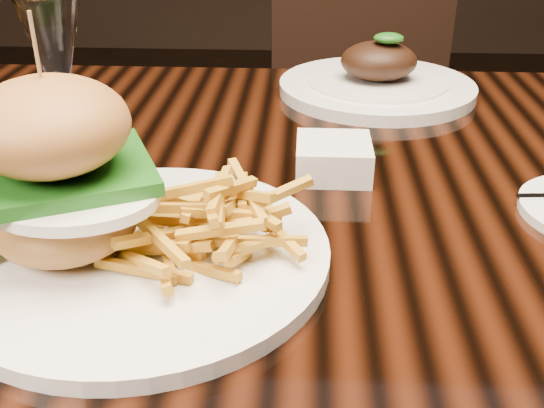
# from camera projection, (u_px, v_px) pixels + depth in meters

# --- Properties ---
(dining_table) EXTENTS (1.60, 0.90, 0.75)m
(dining_table) POSITION_uv_depth(u_px,v_px,m) (285.00, 239.00, 0.75)
(dining_table) COLOR black
(dining_table) RESTS_ON ground
(burger_plate) EXTENTS (0.33, 0.33, 0.22)m
(burger_plate) POSITION_uv_depth(u_px,v_px,m) (125.00, 206.00, 0.54)
(burger_plate) COLOR white
(burger_plate) RESTS_ON dining_table
(ramekin) EXTENTS (0.11, 0.11, 0.04)m
(ramekin) POSITION_uv_depth(u_px,v_px,m) (333.00, 158.00, 0.72)
(ramekin) COLOR white
(ramekin) RESTS_ON dining_table
(wine_glass) EXTENTS (0.07, 0.07, 0.19)m
(wine_glass) POSITION_uv_depth(u_px,v_px,m) (53.00, 43.00, 0.69)
(wine_glass) COLOR white
(wine_glass) RESTS_ON dining_table
(water_tumbler) EXTENTS (0.07, 0.07, 0.10)m
(water_tumbler) POSITION_uv_depth(u_px,v_px,m) (69.00, 134.00, 0.70)
(water_tumbler) COLOR white
(water_tumbler) RESTS_ON dining_table
(far_dish) EXTENTS (0.30, 0.30, 0.10)m
(far_dish) POSITION_uv_depth(u_px,v_px,m) (377.00, 82.00, 0.98)
(far_dish) COLOR white
(far_dish) RESTS_ON dining_table
(chair_far) EXTENTS (0.49, 0.50, 0.95)m
(chair_far) POSITION_uv_depth(u_px,v_px,m) (364.00, 103.00, 1.59)
(chair_far) COLOR black
(chair_far) RESTS_ON ground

